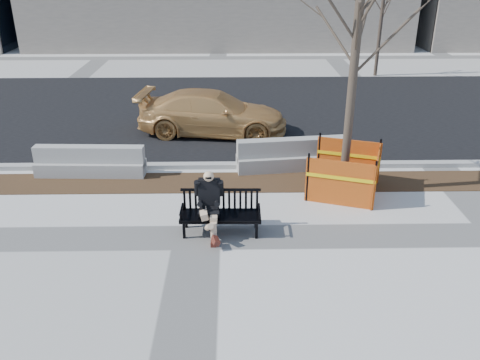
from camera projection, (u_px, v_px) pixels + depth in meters
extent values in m
plane|color=beige|center=(197.00, 237.00, 10.02)|extent=(120.00, 120.00, 0.00)
cube|color=#47301C|center=(203.00, 183.00, 12.38)|extent=(40.00, 1.20, 0.02)
cube|color=black|center=(212.00, 110.00, 18.02)|extent=(60.00, 10.40, 0.01)
cube|color=#9E9B93|center=(205.00, 166.00, 13.22)|extent=(60.00, 0.25, 0.12)
imported|color=tan|center=(213.00, 133.00, 15.75)|extent=(4.75, 2.41, 1.32)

